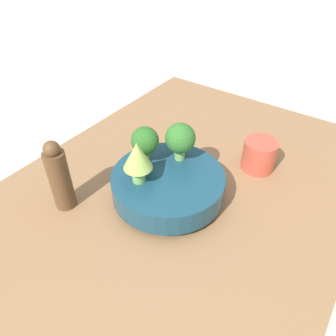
% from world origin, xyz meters
% --- Properties ---
extents(ground_plane, '(6.00, 6.00, 0.00)m').
position_xyz_m(ground_plane, '(0.00, 0.00, 0.00)').
color(ground_plane, beige).
extents(table, '(1.13, 0.73, 0.03)m').
position_xyz_m(table, '(0.00, 0.00, 0.02)').
color(table, olive).
rests_on(table, ground_plane).
extents(bowl, '(0.25, 0.25, 0.06)m').
position_xyz_m(bowl, '(0.02, 0.01, 0.07)').
color(bowl, navy).
rests_on(bowl, table).
extents(broccoli_floret_right, '(0.07, 0.07, 0.09)m').
position_xyz_m(broccoli_floret_right, '(0.08, 0.02, 0.15)').
color(broccoli_floret_right, '#7AB256').
rests_on(broccoli_floret_right, bowl).
extents(romanesco_piece_far, '(0.06, 0.06, 0.10)m').
position_xyz_m(romanesco_piece_far, '(-0.03, 0.05, 0.16)').
color(romanesco_piece_far, '#7AB256').
rests_on(romanesco_piece_far, bowl).
extents(broccoli_floret_back, '(0.06, 0.06, 0.09)m').
position_xyz_m(broccoli_floret_back, '(0.03, 0.07, 0.15)').
color(broccoli_floret_back, '#609347').
rests_on(broccoli_floret_back, bowl).
extents(cup, '(0.08, 0.08, 0.08)m').
position_xyz_m(cup, '(0.23, -0.11, 0.07)').
color(cup, '#C64C38').
rests_on(cup, table).
extents(pepper_mill, '(0.04, 0.04, 0.17)m').
position_xyz_m(pepper_mill, '(-0.13, 0.18, 0.11)').
color(pepper_mill, brown).
rests_on(pepper_mill, table).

